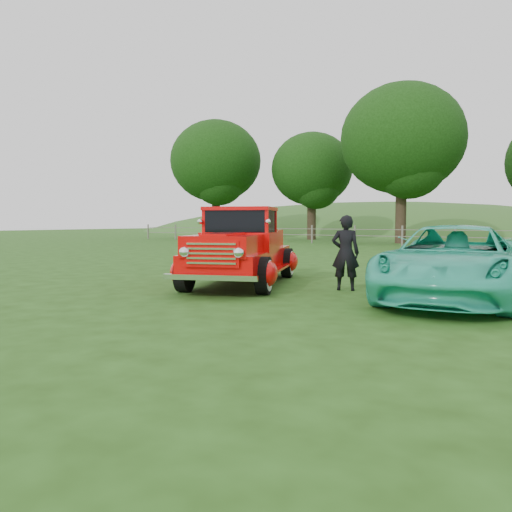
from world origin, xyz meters
The scene contains 9 objects.
ground centered at (0.00, 0.00, 0.00)m, with size 140.00×140.00×0.00m, color #234512.
distant_hills centered at (-4.08, 59.46, -4.55)m, with size 116.00×60.00×18.00m.
fence_line centered at (0.00, 22.00, 0.60)m, with size 48.00×0.12×1.20m.
tree_far_west centered at (-20.00, 26.00, 6.49)m, with size 7.60×7.60×9.93m.
tree_mid_west centered at (-12.00, 28.00, 5.55)m, with size 6.40×6.40×8.46m.
tree_near_west centered at (-4.00, 25.00, 6.80)m, with size 8.00×8.00×10.42m.
red_pickup centered at (-0.79, 1.62, 0.80)m, with size 3.43×5.28×1.78m.
teal_sedan centered at (3.84, 1.81, 0.69)m, with size 2.30×4.99×1.39m, color #32C8A6.
man centered at (1.66, 1.93, 0.79)m, with size 0.58×0.38×1.59m, color black.
Camera 1 is at (5.70, -7.90, 1.46)m, focal length 35.00 mm.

